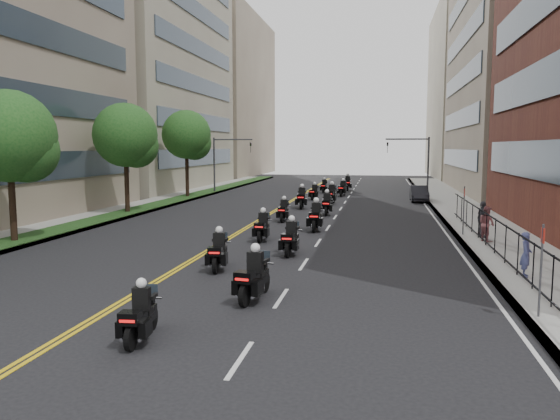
{
  "coord_description": "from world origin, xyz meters",
  "views": [
    {
      "loc": [
        6.18,
        -11.21,
        4.67
      ],
      "look_at": [
        1.67,
        13.03,
        1.81
      ],
      "focal_mm": 35.0,
      "sensor_mm": 36.0,
      "label": 1
    }
  ],
  "objects_px": {
    "motorcycle_2": "(219,253)",
    "motorcycle_8": "(302,199)",
    "pedestrian_a": "(526,255)",
    "motorcycle_4": "(263,228)",
    "parked_sedan": "(419,194)",
    "motorcycle_1": "(254,278)",
    "motorcycle_9": "(332,195)",
    "motorcycle_12": "(324,187)",
    "motorcycle_0": "(140,317)",
    "motorcycle_3": "(291,239)",
    "motorcycle_11": "(343,189)",
    "motorcycle_10": "(314,193)",
    "motorcycle_6": "(284,211)",
    "pedestrian_b": "(487,224)",
    "pedestrian_c": "(482,219)",
    "motorcycle_5": "(316,218)",
    "motorcycle_13": "(348,184)",
    "motorcycle_7": "(327,205)"
  },
  "relations": [
    {
      "from": "motorcycle_7",
      "to": "motorcycle_9",
      "type": "relative_size",
      "value": 0.95
    },
    {
      "from": "pedestrian_c",
      "to": "motorcycle_5",
      "type": "bearing_deg",
      "value": 67.86
    },
    {
      "from": "motorcycle_2",
      "to": "parked_sedan",
      "type": "distance_m",
      "value": 29.84
    },
    {
      "from": "pedestrian_c",
      "to": "motorcycle_0",
      "type": "bearing_deg",
      "value": 135.78
    },
    {
      "from": "motorcycle_4",
      "to": "motorcycle_13",
      "type": "bearing_deg",
      "value": 85.33
    },
    {
      "from": "pedestrian_c",
      "to": "parked_sedan",
      "type": "bearing_deg",
      "value": -6.13
    },
    {
      "from": "motorcycle_10",
      "to": "motorcycle_11",
      "type": "bearing_deg",
      "value": 67.09
    },
    {
      "from": "motorcycle_1",
      "to": "motorcycle_4",
      "type": "height_order",
      "value": "motorcycle_1"
    },
    {
      "from": "pedestrian_a",
      "to": "pedestrian_c",
      "type": "bearing_deg",
      "value": 12.43
    },
    {
      "from": "motorcycle_2",
      "to": "motorcycle_11",
      "type": "height_order",
      "value": "motorcycle_11"
    },
    {
      "from": "motorcycle_0",
      "to": "motorcycle_3",
      "type": "xyz_separation_m",
      "value": [
        1.83,
        11.17,
        0.07
      ]
    },
    {
      "from": "motorcycle_0",
      "to": "motorcycle_12",
      "type": "height_order",
      "value": "motorcycle_12"
    },
    {
      "from": "motorcycle_6",
      "to": "pedestrian_a",
      "type": "distance_m",
      "value": 17.52
    },
    {
      "from": "motorcycle_0",
      "to": "motorcycle_6",
      "type": "xyz_separation_m",
      "value": [
        -0.36,
        21.64,
        0.03
      ]
    },
    {
      "from": "motorcycle_3",
      "to": "motorcycle_8",
      "type": "xyz_separation_m",
      "value": [
        -2.13,
        17.86,
        0.07
      ]
    },
    {
      "from": "motorcycle_1",
      "to": "pedestrian_a",
      "type": "height_order",
      "value": "motorcycle_1"
    },
    {
      "from": "motorcycle_11",
      "to": "motorcycle_8",
      "type": "bearing_deg",
      "value": -95.41
    },
    {
      "from": "motorcycle_9",
      "to": "pedestrian_a",
      "type": "relative_size",
      "value": 1.61
    },
    {
      "from": "motorcycle_0",
      "to": "motorcycle_1",
      "type": "relative_size",
      "value": 0.87
    },
    {
      "from": "motorcycle_2",
      "to": "motorcycle_8",
      "type": "xyz_separation_m",
      "value": [
        0.11,
        21.26,
        0.08
      ]
    },
    {
      "from": "motorcycle_4",
      "to": "parked_sedan",
      "type": "xyz_separation_m",
      "value": [
        9.0,
        21.74,
        0.03
      ]
    },
    {
      "from": "motorcycle_9",
      "to": "motorcycle_12",
      "type": "relative_size",
      "value": 1.19
    },
    {
      "from": "motorcycle_10",
      "to": "motorcycle_13",
      "type": "distance_m",
      "value": 11.16
    },
    {
      "from": "motorcycle_8",
      "to": "motorcycle_4",
      "type": "bearing_deg",
      "value": -93.25
    },
    {
      "from": "motorcycle_11",
      "to": "pedestrian_b",
      "type": "relative_size",
      "value": 1.36
    },
    {
      "from": "parked_sedan",
      "to": "motorcycle_1",
      "type": "bearing_deg",
      "value": -102.56
    },
    {
      "from": "motorcycle_6",
      "to": "motorcycle_11",
      "type": "relative_size",
      "value": 0.93
    },
    {
      "from": "motorcycle_1",
      "to": "motorcycle_9",
      "type": "xyz_separation_m",
      "value": [
        -0.21,
        28.67,
        0.05
      ]
    },
    {
      "from": "pedestrian_a",
      "to": "motorcycle_2",
      "type": "bearing_deg",
      "value": 103.78
    },
    {
      "from": "motorcycle_8",
      "to": "pedestrian_a",
      "type": "relative_size",
      "value": 1.61
    },
    {
      "from": "motorcycle_9",
      "to": "motorcycle_1",
      "type": "bearing_deg",
      "value": -84.43
    },
    {
      "from": "motorcycle_6",
      "to": "motorcycle_12",
      "type": "relative_size",
      "value": 1.01
    },
    {
      "from": "motorcycle_8",
      "to": "motorcycle_2",
      "type": "bearing_deg",
      "value": -94.15
    },
    {
      "from": "motorcycle_11",
      "to": "motorcycle_10",
      "type": "bearing_deg",
      "value": -113.06
    },
    {
      "from": "motorcycle_6",
      "to": "pedestrian_c",
      "type": "bearing_deg",
      "value": -25.92
    },
    {
      "from": "motorcycle_5",
      "to": "motorcycle_12",
      "type": "bearing_deg",
      "value": 94.48
    },
    {
      "from": "motorcycle_1",
      "to": "motorcycle_7",
      "type": "height_order",
      "value": "motorcycle_7"
    },
    {
      "from": "motorcycle_11",
      "to": "motorcycle_3",
      "type": "bearing_deg",
      "value": -83.63
    },
    {
      "from": "motorcycle_4",
      "to": "motorcycle_12",
      "type": "xyz_separation_m",
      "value": [
        0.06,
        29.07,
        -0.03
      ]
    },
    {
      "from": "motorcycle_0",
      "to": "motorcycle_8",
      "type": "distance_m",
      "value": 29.03
    },
    {
      "from": "motorcycle_4",
      "to": "motorcycle_10",
      "type": "xyz_separation_m",
      "value": [
        -0.04,
        21.59,
        -0.03
      ]
    },
    {
      "from": "motorcycle_1",
      "to": "parked_sedan",
      "type": "relative_size",
      "value": 0.57
    },
    {
      "from": "motorcycle_4",
      "to": "pedestrian_b",
      "type": "xyz_separation_m",
      "value": [
        10.8,
        0.96,
        0.35
      ]
    },
    {
      "from": "motorcycle_6",
      "to": "motorcycle_2",
      "type": "bearing_deg",
      "value": -91.15
    },
    {
      "from": "motorcycle_7",
      "to": "motorcycle_8",
      "type": "height_order",
      "value": "motorcycle_8"
    },
    {
      "from": "motorcycle_9",
      "to": "parked_sedan",
      "type": "xyz_separation_m",
      "value": [
        7.2,
        3.54,
        -0.06
      ]
    },
    {
      "from": "motorcycle_1",
      "to": "motorcycle_0",
      "type": "bearing_deg",
      "value": -107.87
    },
    {
      "from": "motorcycle_2",
      "to": "motorcycle_9",
      "type": "relative_size",
      "value": 0.89
    },
    {
      "from": "motorcycle_5",
      "to": "pedestrian_a",
      "type": "height_order",
      "value": "motorcycle_5"
    },
    {
      "from": "motorcycle_11",
      "to": "pedestrian_a",
      "type": "height_order",
      "value": "pedestrian_a"
    }
  ]
}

